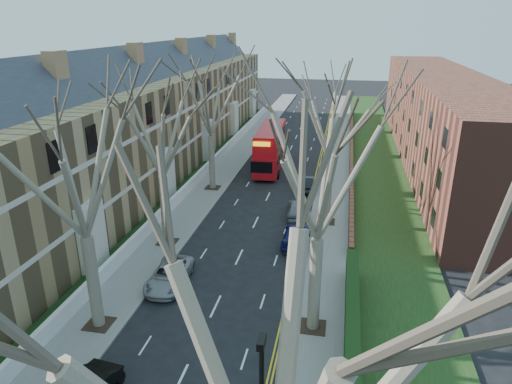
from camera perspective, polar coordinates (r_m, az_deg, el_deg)
The scene contains 17 objects.
pavement_left at distance 55.34m, azimuth -2.53°, elevation 4.35°, with size 3.00×102.00×0.12m, color slate.
pavement_right at distance 53.88m, azimuth 10.00°, elevation 3.60°, with size 3.00×102.00×0.12m, color slate.
terrace_left at distance 49.12m, azimuth -13.67°, elevation 8.28°, with size 9.70×78.00×13.60m.
flats_right at distance 57.62m, azimuth 22.01°, elevation 8.57°, with size 13.97×54.00×10.00m.
front_wall_left at distance 48.25m, azimuth -6.67°, elevation 2.45°, with size 0.30×78.00×1.00m.
grass_verge_right at distance 53.99m, azimuth 14.78°, elevation 3.35°, with size 6.00×102.00×0.06m.
tree_left_mid at distance 23.12m, azimuth -21.69°, elevation 4.08°, with size 10.50×10.50×14.71m.
tree_left_far at distance 31.78m, azimuth -12.11°, elevation 8.70°, with size 10.15×10.15×14.22m.
tree_left_dist at distance 42.86m, azimuth -5.86°, elevation 12.48°, with size 10.50×10.50×14.71m.
tree_right_near at distance 8.78m, azimuth 2.38°, elevation -20.01°, with size 10.85×10.85×15.20m.
tree_right_mid at distance 21.48m, azimuth 8.18°, elevation 4.16°, with size 10.50×10.50×14.71m.
tree_right_far at distance 35.18m, azimuth 9.56°, elevation 10.00°, with size 10.15×10.15×14.22m.
double_decker_bus at distance 50.85m, azimuth 1.80°, elevation 5.43°, with size 3.14×10.95×4.54m.
car_left_far at distance 29.47m, azimuth -10.77°, elevation -10.18°, with size 2.15×4.67×1.30m, color gray.
car_right_near at distance 34.05m, azimuth 5.07°, elevation -5.35°, with size 1.94×4.77×1.38m, color #171853.
car_right_mid at distance 38.53m, azimuth 5.21°, elevation -2.10°, with size 1.72×4.27×1.45m, color gray.
car_right_far at distance 44.82m, azimuth 6.27°, elevation 1.10°, with size 1.42×4.06×1.34m, color black.
Camera 1 is at (6.65, -12.59, 15.58)m, focal length 32.00 mm.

